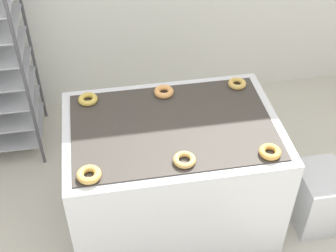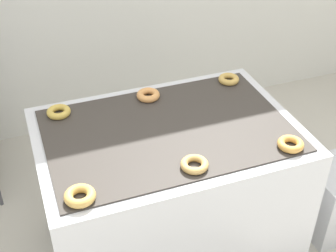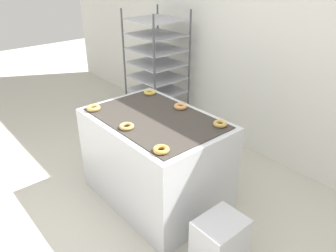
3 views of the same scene
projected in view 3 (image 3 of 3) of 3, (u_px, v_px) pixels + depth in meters
ground_plane at (95, 228)px, 2.83m from camera, size 14.00×14.00×0.00m
wall_back at (261, 31)px, 3.42m from camera, size 8.00×0.05×2.80m
fryer_machine at (156, 159)px, 3.03m from camera, size 1.26×0.87×0.85m
baking_rack_cart at (157, 70)px, 4.25m from camera, size 0.65×0.59×1.55m
glaze_bin at (219, 244)px, 2.38m from camera, size 0.28×0.35×0.44m
donut_near_left at (93, 108)px, 2.97m from camera, size 0.13×0.13×0.04m
donut_near_center at (127, 126)px, 2.65m from camera, size 0.12×0.12×0.03m
donut_near_right at (161, 150)px, 2.32m from camera, size 0.12×0.12×0.03m
donut_far_left at (150, 92)px, 3.32m from camera, size 0.12×0.12×0.03m
donut_far_center at (180, 106)px, 3.00m from camera, size 0.12×0.12×0.04m
donut_far_right at (220, 124)px, 2.69m from camera, size 0.12×0.12×0.03m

